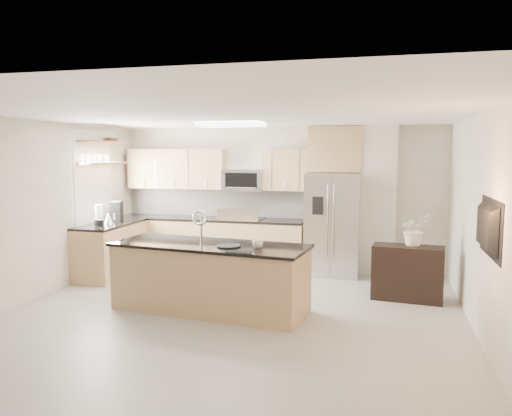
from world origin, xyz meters
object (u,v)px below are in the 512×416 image
(credenza, at_px, (407,273))
(flower_vase, at_px, (415,221))
(coffee_maker, at_px, (116,212))
(bowl, at_px, (111,139))
(blender, at_px, (99,217))
(range, at_px, (242,243))
(television, at_px, (482,228))
(microwave, at_px, (244,180))
(island, at_px, (210,277))
(cup, at_px, (258,244))
(kettle, at_px, (109,218))
(platter, at_px, (228,246))
(refrigerator, at_px, (333,224))

(credenza, xyz_separation_m, flower_vase, (0.08, 0.06, 0.75))
(credenza, distance_m, coffee_maker, 5.04)
(credenza, xyz_separation_m, bowl, (-5.12, 0.67, 1.98))
(blender, bearing_deg, bowl, 103.00)
(range, distance_m, television, 4.78)
(range, distance_m, flower_vase, 3.28)
(microwave, distance_m, television, 4.79)
(blender, distance_m, coffee_maker, 0.60)
(island, height_order, bowl, bowl)
(microwave, bearing_deg, bowl, -160.87)
(credenza, xyz_separation_m, blender, (-4.94, -0.09, 0.68))
(credenza, distance_m, flower_vase, 0.76)
(credenza, height_order, cup, cup)
(range, bearing_deg, credenza, -24.84)
(microwave, bearing_deg, kettle, -146.88)
(microwave, relative_size, platter, 2.30)
(coffee_maker, bearing_deg, microwave, 24.06)
(range, xyz_separation_m, refrigerator, (1.66, -0.05, 0.42))
(cup, height_order, flower_vase, flower_vase)
(blender, relative_size, coffee_maker, 1.02)
(cup, relative_size, kettle, 0.59)
(kettle, distance_m, coffee_maker, 0.40)
(platter, distance_m, bowl, 3.72)
(coffee_maker, bearing_deg, island, -35.53)
(bowl, bearing_deg, credenza, -7.47)
(range, bearing_deg, flower_vase, -23.27)
(kettle, distance_m, television, 5.87)
(coffee_maker, distance_m, bowl, 1.31)
(bowl, relative_size, television, 0.31)
(cup, xyz_separation_m, bowl, (-3.20, 1.96, 1.41))
(refrigerator, xyz_separation_m, television, (1.85, -3.07, 0.46))
(microwave, xyz_separation_m, island, (0.25, -2.61, -1.17))
(bowl, xyz_separation_m, television, (5.76, -2.46, -1.03))
(cup, relative_size, television, 0.13)
(bowl, bearing_deg, microwave, 19.13)
(microwave, xyz_separation_m, television, (3.51, -3.24, -0.28))
(range, height_order, coffee_maker, coffee_maker)
(credenza, bearing_deg, cup, -139.92)
(platter, relative_size, kettle, 1.41)
(refrigerator, relative_size, coffee_maker, 5.08)
(platter, bearing_deg, cup, 0.26)
(blender, xyz_separation_m, flower_vase, (5.02, 0.15, 0.07))
(coffee_maker, bearing_deg, kettle, -79.72)
(kettle, bearing_deg, platter, -28.84)
(platter, distance_m, kettle, 2.94)
(cup, relative_size, platter, 0.42)
(island, xyz_separation_m, flower_vase, (2.70, 1.22, 0.69))
(platter, relative_size, television, 0.31)
(bowl, bearing_deg, island, -36.19)
(blender, distance_m, television, 5.85)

